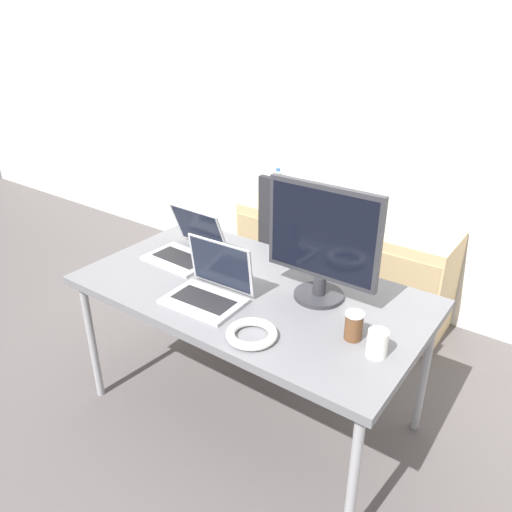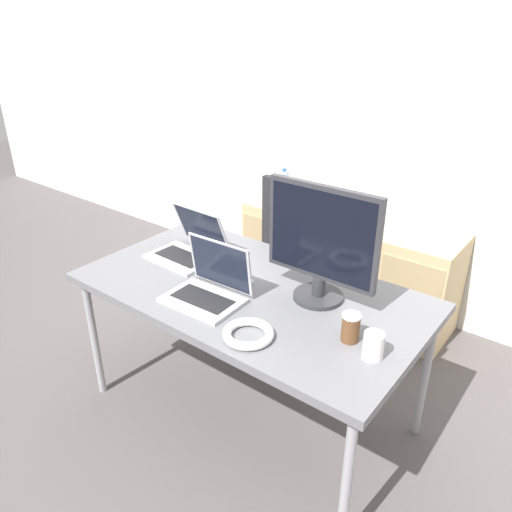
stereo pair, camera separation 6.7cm
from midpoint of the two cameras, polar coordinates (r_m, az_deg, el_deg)
name	(u,v)px [view 2 (the right image)]	position (r m, az deg, el deg)	size (l,w,h in m)	color
ground_plane	(251,409)	(2.80, 0.13, -17.14)	(14.00, 14.00, 0.00)	#514C4C
wall_back	(394,120)	(3.38, 16.09, 14.70)	(10.00, 0.05, 2.60)	silver
desk	(250,297)	(2.37, 0.15, -4.67)	(1.63, 0.90, 0.75)	slate
office_chair	(310,279)	(3.16, 6.78, -2.61)	(0.56, 0.57, 1.08)	#232326
cabinet_left	(282,245)	(3.74, 3.53, 1.32)	(0.41, 0.45, 0.69)	tan
cabinet_right	(421,288)	(3.33, 18.90, -3.51)	(0.41, 0.45, 0.69)	tan
water_bottle	(284,186)	(3.58, 3.75, 7.98)	(0.07, 0.07, 0.24)	silver
laptop_left	(209,288)	(2.25, -4.57, -3.65)	(0.35, 0.28, 0.26)	#ADADB2
laptop_right	(188,247)	(2.64, -7.03, 0.99)	(0.35, 0.34, 0.24)	#ADADB2
monitor	(321,244)	(2.16, 8.37, 1.41)	(0.53, 0.23, 0.53)	#2D2D33
mouse	(248,282)	(2.36, -0.08, -3.00)	(0.04, 0.06, 0.03)	silver
coffee_cup_white	(373,346)	(1.94, 14.25, -9.91)	(0.08, 0.08, 0.11)	white
coffee_cup_brown	(351,328)	(2.00, 11.72, -8.03)	(0.08, 0.08, 0.12)	brown
cable_coil	(248,334)	(2.00, 0.07, -8.88)	(0.21, 0.21, 0.04)	white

